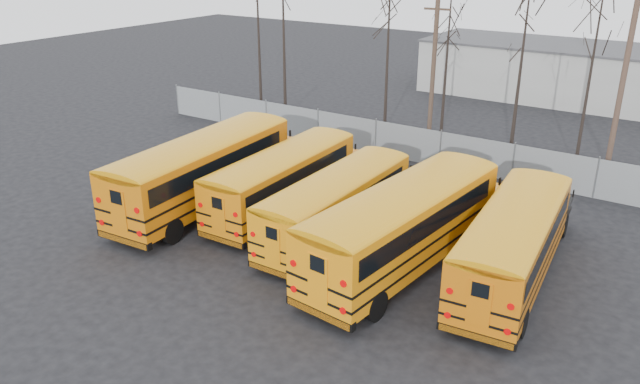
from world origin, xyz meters
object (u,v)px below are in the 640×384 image
Objects in this scene: bus_a at (206,165)px; utility_pole_left at (433,74)px; utility_pole_right at (624,73)px; bus_c at (339,200)px; bus_d at (407,220)px; bus_b at (285,175)px; bus_e at (515,237)px.

bus_a is 14.91m from utility_pole_left.
bus_c is at bearing -106.14° from utility_pole_right.
bus_d is 17.50m from utility_pole_right.
bus_b is at bearing 171.78° from bus_d.
bus_b is 0.88× the size of bus_d.
bus_b is (3.35, 1.57, -0.27)m from bus_a.
utility_pole_right reaches higher than utility_pole_left.
utility_pole_left is (4.83, 13.90, 2.41)m from bus_a.
bus_e is at bearing 0.28° from bus_a.
bus_a reaches higher than bus_d.
bus_c is 7.17m from bus_e.
utility_pole_left is at bearing 116.84° from bus_d.
bus_b is 7.15m from bus_d.
bus_b is at bearing 172.03° from bus_e.
utility_pole_left is at bearing 120.34° from bus_e.
bus_a is 14.03m from bus_e.
bus_b is 1.23× the size of utility_pole_left.
bus_a is 1.17× the size of bus_b.
bus_b is 1.06× the size of utility_pole_right.
bus_d is at bearing -4.73° from bus_a.
bus_c is 1.19× the size of utility_pole_left.
bus_c is 13.72m from utility_pole_left.
utility_pole_right reaches higher than bus_c.
bus_a is at bearing -121.72° from utility_pole_right.
bus_c is 0.85× the size of bus_d.
utility_pole_right is at bearing 9.12° from utility_pole_left.
bus_d is (6.94, -1.71, 0.22)m from bus_b.
bus_b is 0.98× the size of bus_e.
bus_b is 18.96m from utility_pole_right.
bus_b is 12.71m from utility_pole_left.
bus_d is (10.28, -0.14, -0.05)m from bus_a.
bus_b reaches higher than bus_c.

